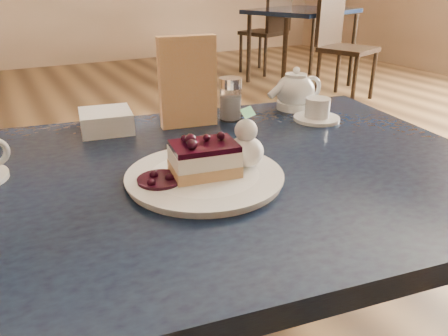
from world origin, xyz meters
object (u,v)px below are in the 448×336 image
cheesecake_slice (204,159)px  dessert_plate (205,177)px  bg_table_far_right (298,77)px  main_table (198,205)px  tea_set (299,96)px

cheesecake_slice → dessert_plate: bearing=174.7°
cheesecake_slice → bg_table_far_right: size_ratio=0.07×
bg_table_far_right → cheesecake_slice: bearing=-149.2°
dessert_plate → bg_table_far_right: size_ratio=0.15×
dessert_plate → cheesecake_slice: size_ratio=2.16×
main_table → tea_set: (0.39, 0.22, 0.11)m
dessert_plate → cheesecake_slice: bearing=-14.0°
cheesecake_slice → main_table: bearing=90.0°
dessert_plate → bg_table_far_right: 3.86m
dessert_plate → bg_table_far_right: bearing=50.0°
main_table → bg_table_far_right: size_ratio=0.69×
main_table → tea_set: size_ratio=5.67×
main_table → tea_set: 0.46m
tea_set → main_table: bearing=-150.9°
main_table → dessert_plate: size_ratio=4.60×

